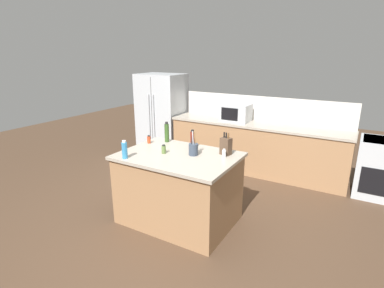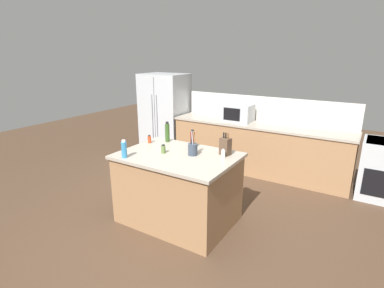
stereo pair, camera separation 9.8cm
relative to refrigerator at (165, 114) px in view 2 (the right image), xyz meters
name	(u,v)px [view 2 (the right image)]	position (x,y,z in m)	size (l,w,h in m)	color
ground_plane	(179,219)	(1.87, -2.25, -0.88)	(14.00, 14.00, 0.00)	#473323
back_counter_run	(257,148)	(2.17, -0.05, -0.41)	(3.31, 0.66, 0.94)	#936B47
wall_backsplash	(265,109)	(2.17, 0.27, 0.29)	(3.27, 0.03, 0.46)	beige
kitchen_island	(178,188)	(1.87, -2.25, -0.41)	(1.49, 1.07, 0.94)	#936B47
refrigerator	(165,114)	(0.00, 0.00, 0.00)	(0.96, 0.75, 1.76)	#ADB2B7
microwave	(238,113)	(1.76, -0.05, 0.22)	(0.53, 0.39, 0.33)	#ADB2B7
knife_block	(225,146)	(2.39, -1.93, 0.17)	(0.15, 0.12, 0.29)	#4C3828
utensil_crock	(193,149)	(2.05, -2.17, 0.14)	(0.12, 0.12, 0.32)	#333D4C
olive_oil_bottle	(167,132)	(1.42, -1.84, 0.20)	(0.06, 0.06, 0.30)	#2D4C1E
dish_soap_bottle	(124,149)	(1.38, -2.69, 0.17)	(0.07, 0.07, 0.23)	#3384BC
vinegar_bottle	(192,139)	(1.89, -1.91, 0.18)	(0.06, 0.06, 0.26)	maroon
spice_jar_oregano	(163,149)	(1.68, -2.30, 0.11)	(0.06, 0.06, 0.12)	#567038
salt_shaker	(223,154)	(2.43, -2.05, 0.11)	(0.05, 0.05, 0.11)	silver
spice_jar_paprika	(149,139)	(1.23, -2.03, 0.11)	(0.05, 0.05, 0.12)	#B73D1E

